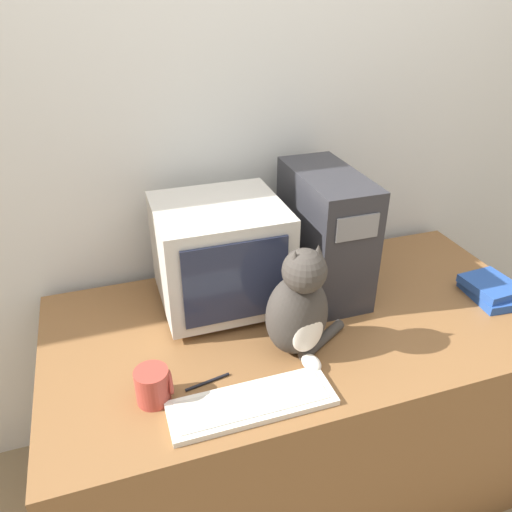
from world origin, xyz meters
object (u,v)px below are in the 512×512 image
(cat, at_px, (300,309))
(pen, at_px, (207,382))
(mug, at_px, (154,386))
(computer_tower, at_px, (324,233))
(keyboard, at_px, (252,403))
(book_stack, at_px, (491,290))
(crt_monitor, at_px, (220,255))

(cat, relative_size, pen, 2.77)
(pen, bearing_deg, mug, -174.31)
(computer_tower, xyz_separation_m, pen, (-0.53, -0.37, -0.22))
(computer_tower, xyz_separation_m, keyboard, (-0.43, -0.49, -0.21))
(computer_tower, distance_m, cat, 0.40)
(keyboard, relative_size, cat, 1.21)
(keyboard, distance_m, cat, 0.31)
(book_stack, distance_m, mug, 1.24)
(crt_monitor, distance_m, keyboard, 0.54)
(computer_tower, height_order, pen, computer_tower)
(keyboard, relative_size, mug, 4.44)
(book_stack, height_order, pen, book_stack)
(keyboard, distance_m, mug, 0.27)
(book_stack, xyz_separation_m, pen, (-1.08, -0.10, -0.03))
(crt_monitor, xyz_separation_m, pen, (-0.15, -0.38, -0.19))
(cat, height_order, mug, cat)
(computer_tower, height_order, keyboard, computer_tower)
(crt_monitor, height_order, mug, crt_monitor)
(mug, bearing_deg, keyboard, -23.37)
(crt_monitor, distance_m, computer_tower, 0.38)
(computer_tower, height_order, book_stack, computer_tower)
(computer_tower, relative_size, mug, 4.33)
(cat, distance_m, pen, 0.34)
(computer_tower, relative_size, cat, 1.18)
(keyboard, bearing_deg, book_stack, 12.92)
(keyboard, bearing_deg, mug, 156.63)
(crt_monitor, relative_size, cat, 1.11)
(book_stack, bearing_deg, cat, -175.88)
(keyboard, distance_m, book_stack, 1.01)
(crt_monitor, bearing_deg, cat, -65.25)
(crt_monitor, height_order, cat, same)
(book_stack, distance_m, pen, 1.09)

